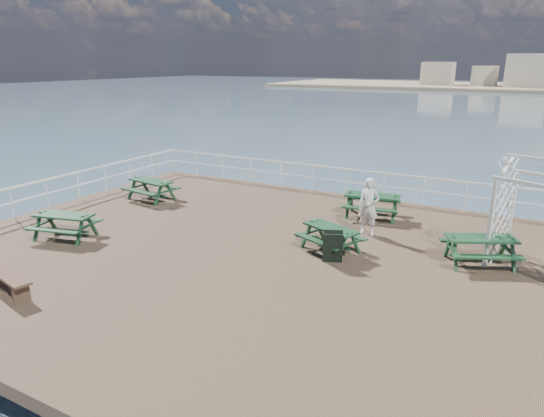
{
  "coord_description": "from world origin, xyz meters",
  "views": [
    {
      "loc": [
        6.34,
        -10.85,
        5.13
      ],
      "look_at": [
        -0.0,
        0.7,
        1.1
      ],
      "focal_mm": 32.0,
      "sensor_mm": 36.0,
      "label": 1
    }
  ],
  "objects_px": {
    "picnic_table_c": "(372,201)",
    "person": "(369,207)",
    "picnic_table_a": "(151,185)",
    "picnic_table_b": "(331,233)",
    "picnic_table_e": "(481,245)",
    "flat_bench_near": "(8,279)",
    "picnic_table_d": "(64,221)"
  },
  "relations": [
    {
      "from": "picnic_table_a",
      "to": "picnic_table_e",
      "type": "relative_size",
      "value": 0.91
    },
    {
      "from": "picnic_table_c",
      "to": "picnic_table_e",
      "type": "relative_size",
      "value": 0.94
    },
    {
      "from": "picnic_table_c",
      "to": "flat_bench_near",
      "type": "relative_size",
      "value": 1.19
    },
    {
      "from": "picnic_table_c",
      "to": "flat_bench_near",
      "type": "distance_m",
      "value": 11.03
    },
    {
      "from": "picnic_table_e",
      "to": "person",
      "type": "relative_size",
      "value": 1.23
    },
    {
      "from": "picnic_table_b",
      "to": "picnic_table_e",
      "type": "xyz_separation_m",
      "value": [
        3.79,
        0.99,
        0.04
      ]
    },
    {
      "from": "picnic_table_a",
      "to": "picnic_table_c",
      "type": "relative_size",
      "value": 0.97
    },
    {
      "from": "picnic_table_b",
      "to": "picnic_table_e",
      "type": "bearing_deg",
      "value": 36.23
    },
    {
      "from": "picnic_table_d",
      "to": "picnic_table_c",
      "type": "bearing_deg",
      "value": 26.81
    },
    {
      "from": "flat_bench_near",
      "to": "picnic_table_a",
      "type": "bearing_deg",
      "value": 121.35
    },
    {
      "from": "picnic_table_e",
      "to": "picnic_table_c",
      "type": "bearing_deg",
      "value": 119.38
    },
    {
      "from": "flat_bench_near",
      "to": "picnic_table_b",
      "type": "bearing_deg",
      "value": 60.37
    },
    {
      "from": "picnic_table_d",
      "to": "person",
      "type": "bearing_deg",
      "value": 16.83
    },
    {
      "from": "picnic_table_a",
      "to": "picnic_table_c",
      "type": "distance_m",
      "value": 8.33
    },
    {
      "from": "person",
      "to": "flat_bench_near",
      "type": "bearing_deg",
      "value": -129.76
    },
    {
      "from": "picnic_table_a",
      "to": "flat_bench_near",
      "type": "xyz_separation_m",
      "value": [
        2.57,
        -7.56,
        -0.2
      ]
    },
    {
      "from": "picnic_table_d",
      "to": "person",
      "type": "relative_size",
      "value": 1.15
    },
    {
      "from": "picnic_table_b",
      "to": "picnic_table_c",
      "type": "height_order",
      "value": "picnic_table_c"
    },
    {
      "from": "picnic_table_d",
      "to": "picnic_table_e",
      "type": "distance_m",
      "value": 11.83
    },
    {
      "from": "flat_bench_near",
      "to": "person",
      "type": "relative_size",
      "value": 0.97
    },
    {
      "from": "picnic_table_c",
      "to": "person",
      "type": "relative_size",
      "value": 1.15
    },
    {
      "from": "picnic_table_d",
      "to": "picnic_table_b",
      "type": "bearing_deg",
      "value": 7.43
    },
    {
      "from": "picnic_table_b",
      "to": "picnic_table_e",
      "type": "height_order",
      "value": "picnic_table_e"
    },
    {
      "from": "picnic_table_c",
      "to": "flat_bench_near",
      "type": "xyz_separation_m",
      "value": [
        -5.52,
        -9.54,
        -0.21
      ]
    },
    {
      "from": "person",
      "to": "picnic_table_e",
      "type": "bearing_deg",
      "value": -16.39
    },
    {
      "from": "picnic_table_a",
      "to": "person",
      "type": "height_order",
      "value": "person"
    },
    {
      "from": "picnic_table_e",
      "to": "picnic_table_a",
      "type": "bearing_deg",
      "value": 151.14
    },
    {
      "from": "person",
      "to": "picnic_table_a",
      "type": "bearing_deg",
      "value": 179.15
    },
    {
      "from": "picnic_table_e",
      "to": "person",
      "type": "height_order",
      "value": "person"
    },
    {
      "from": "flat_bench_near",
      "to": "picnic_table_d",
      "type": "bearing_deg",
      "value": 134.55
    },
    {
      "from": "picnic_table_c",
      "to": "picnic_table_d",
      "type": "relative_size",
      "value": 1.0
    },
    {
      "from": "picnic_table_b",
      "to": "picnic_table_a",
      "type": "bearing_deg",
      "value": -169.34
    }
  ]
}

